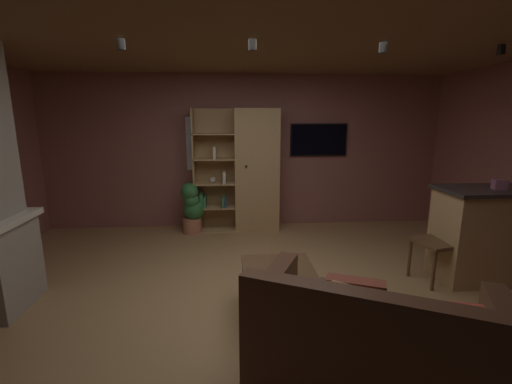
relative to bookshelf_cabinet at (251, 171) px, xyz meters
The scene contains 17 objects.
floor 2.58m from the bookshelf_cabinet, 91.58° to the right, with size 6.56×5.25×0.02m, color #A37A4C.
wall_back 0.40m from the bookshelf_cabinet, 103.49° to the left, with size 6.68×0.06×2.50m, color #8E544C.
ceiling 2.84m from the bookshelf_cabinet, 91.58° to the right, with size 6.56×5.25×0.02m, color brown.
window_pane_back 0.88m from the bookshelf_cabinet, 161.77° to the left, with size 0.62×0.01×0.86m, color white.
bookshelf_cabinet is the anchor object (origin of this frame).
kitchen_bar_counter 3.46m from the bookshelf_cabinet, 36.30° to the right, with size 1.57×0.63×1.06m.
tissue_box 3.30m from the bookshelf_cabinet, 39.19° to the right, with size 0.12×0.12×0.11m, color #995972.
leather_couch 3.63m from the bookshelf_cabinet, 79.99° to the right, with size 1.87×1.53×0.84m.
coffee_table 2.66m from the bookshelf_cabinet, 87.88° to the right, with size 0.66×0.70×0.46m.
table_book_0 2.64m from the bookshelf_cabinet, 88.01° to the right, with size 0.11×0.09×0.02m, color black.
dining_chair 2.90m from the bookshelf_cabinet, 45.21° to the right, with size 0.50×0.50×0.92m.
potted_floor_plant 1.10m from the bookshelf_cabinet, behind, with size 0.36×0.36×0.82m.
wall_mounted_tv 1.27m from the bookshelf_cabinet, 10.39° to the left, with size 0.95×0.06×0.53m.
track_light_spot_1 2.97m from the bookshelf_cabinet, 119.09° to the right, with size 0.07×0.07×0.09m, color black.
track_light_spot_2 2.75m from the bookshelf_cabinet, 93.00° to the right, with size 0.07×0.07×0.09m, color black.
track_light_spot_3 2.92m from the bookshelf_cabinet, 65.09° to the right, with size 0.07×0.07×0.09m, color black.
track_light_spot_4 3.49m from the bookshelf_cabinet, 45.90° to the right, with size 0.07×0.07×0.09m, color black.
Camera 1 is at (-0.27, -3.14, 1.81)m, focal length 24.28 mm.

